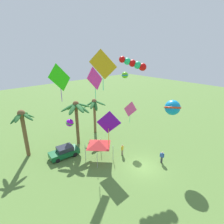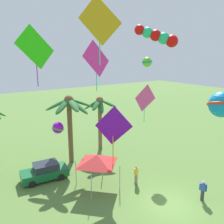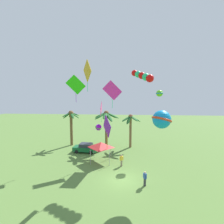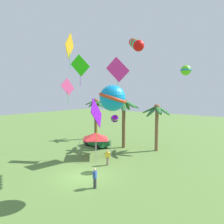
# 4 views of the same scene
# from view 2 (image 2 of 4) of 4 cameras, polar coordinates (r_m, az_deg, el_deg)

# --- Properties ---
(ground_plane) EXTENTS (120.00, 120.00, 0.00)m
(ground_plane) POSITION_cam_2_polar(r_m,az_deg,el_deg) (18.73, 13.80, -21.06)
(ground_plane) COLOR #567A38
(palm_tree_0) EXTENTS (3.59, 3.53, 6.10)m
(palm_tree_0) POSITION_cam_2_polar(r_m,az_deg,el_deg) (26.06, -2.98, 0.61)
(palm_tree_0) COLOR brown
(palm_tree_0) RESTS_ON ground
(palm_tree_1) EXTENTS (4.55, 4.38, 6.85)m
(palm_tree_1) POSITION_cam_2_polar(r_m,az_deg,el_deg) (22.77, -10.26, 0.19)
(palm_tree_1) COLOR brown
(palm_tree_1) RESTS_ON ground
(parked_car_0) EXTENTS (4.05, 2.08, 1.51)m
(parked_car_0) POSITION_cam_2_polar(r_m,az_deg,el_deg) (21.67, -16.03, -13.76)
(parked_car_0) COLOR #145B2D
(parked_car_0) RESTS_ON ground
(spectator_0) EXTENTS (0.51, 0.36, 1.59)m
(spectator_0) POSITION_cam_2_polar(r_m,az_deg,el_deg) (20.39, 5.91, -14.90)
(spectator_0) COLOR gray
(spectator_0) RESTS_ON ground
(spectator_1) EXTENTS (0.36, 0.51, 1.59)m
(spectator_1) POSITION_cam_2_polar(r_m,az_deg,el_deg) (19.45, 21.27, -17.39)
(spectator_1) COLOR #38383D
(spectator_1) RESTS_ON ground
(festival_tent) EXTENTS (2.86, 2.86, 2.85)m
(festival_tent) POSITION_cam_2_polar(r_m,az_deg,el_deg) (19.10, -3.62, -11.37)
(festival_tent) COLOR #9E9EA3
(festival_tent) RESTS_ON ground
(kite_diamond_0) EXTENTS (1.54, 2.43, 3.95)m
(kite_diamond_0) POSITION_cam_2_polar(r_m,az_deg,el_deg) (14.51, -3.10, 21.20)
(kite_diamond_0) COLOR #CA9711
(kite_diamond_1) EXTENTS (2.97, 0.75, 4.24)m
(kite_diamond_1) POSITION_cam_2_polar(r_m,az_deg,el_deg) (20.03, -3.86, 12.69)
(kite_diamond_1) COLOR #DE2B97
(kite_ball_2) EXTENTS (1.46, 1.46, 1.05)m
(kite_ball_2) POSITION_cam_2_polar(r_m,az_deg,el_deg) (25.96, 8.56, 11.97)
(kite_ball_2) COLOR #5BCA1D
(kite_diamond_3) EXTENTS (1.40, 3.13, 4.69)m
(kite_diamond_3) POSITION_cam_2_polar(r_m,az_deg,el_deg) (17.91, 0.26, -3.62)
(kite_diamond_3) COLOR #6D0EB6
(kite_diamond_4) EXTENTS (2.84, 0.82, 4.08)m
(kite_diamond_4) POSITION_cam_2_polar(r_m,az_deg,el_deg) (16.91, -18.20, 14.60)
(kite_diamond_4) COLOR #26CE0C
(kite_ball_5) EXTENTS (2.88, 2.89, 1.87)m
(kite_ball_5) POSITION_cam_2_polar(r_m,az_deg,el_deg) (18.61, 25.20, 1.68)
(kite_ball_5) COLOR #0F89CF
(kite_tube_6) EXTENTS (2.76, 2.85, 1.85)m
(kite_tube_6) POSITION_cam_2_polar(r_m,az_deg,el_deg) (20.48, 11.07, 17.70)
(kite_tube_6) COLOR red
(kite_diamond_7) EXTENTS (0.19, 1.69, 2.36)m
(kite_diamond_7) POSITION_cam_2_polar(r_m,az_deg,el_deg) (14.24, 7.99, 3.24)
(kite_diamond_7) COLOR #E94590
(kite_ball_8) EXTENTS (1.61, 1.61, 1.07)m
(kite_ball_8) POSITION_cam_2_polar(r_m,az_deg,el_deg) (22.46, -13.05, -3.77)
(kite_ball_8) COLOR #950DDC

